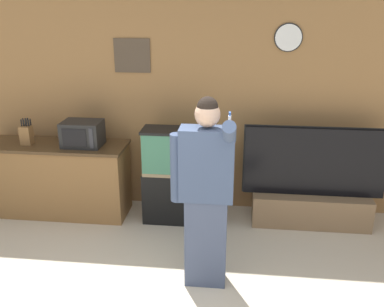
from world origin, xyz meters
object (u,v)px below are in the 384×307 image
Objects in this scene: knife_block at (26,135)px; person_standing at (205,192)px; counter_island at (58,179)px; aquarium_on_stand at (181,176)px; microwave at (83,134)px; tv_on_stand at (311,197)px.

person_standing is at bearing -27.77° from knife_block.
aquarium_on_stand is (1.51, -0.03, 0.12)m from counter_island.
counter_island is 5.45× the size of knife_block.
person_standing is (1.52, -1.18, -0.12)m from microwave.
person_standing reaches higher than aquarium_on_stand.
counter_island is 3.02m from tv_on_stand.
aquarium_on_stand is 0.70× the size of tv_on_stand.
person_standing is at bearing -132.37° from tv_on_stand.
knife_block is 0.18× the size of person_standing.
aquarium_on_stand is (1.82, 0.01, -0.44)m from knife_block.
counter_island is 0.97× the size of person_standing.
tv_on_stand is at bearing 3.19° from aquarium_on_stand.
person_standing is (2.19, -1.15, -0.09)m from knife_block.
knife_block is 0.20× the size of tv_on_stand.
tv_on_stand is (3.02, 0.05, -0.10)m from counter_island.
counter_island is at bearing 178.08° from microwave.
microwave reaches higher than tv_on_stand.
microwave reaches higher than aquarium_on_stand.
aquarium_on_stand is 1.27m from person_standing.
knife_block is at bearing 152.23° from person_standing.
microwave is at bearing 2.02° from knife_block.
microwave is 0.67m from knife_block.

